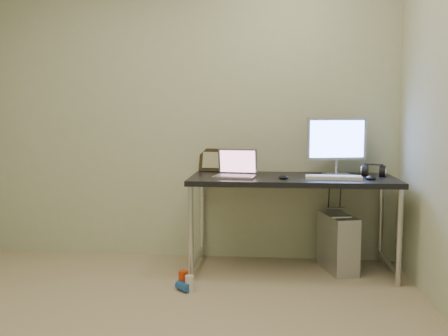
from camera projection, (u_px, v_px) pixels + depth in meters
wall_back at (189, 113)px, 4.25m from camera, size 3.50×0.02×2.50m
desk at (292, 187)px, 3.89m from camera, size 1.58×0.69×0.75m
tower_computer at (338, 243)px, 3.94m from camera, size 0.30×0.46×0.47m
cable_a at (328, 214)px, 4.18m from camera, size 0.01×0.16×0.69m
cable_b at (339, 217)px, 4.15m from camera, size 0.02×0.11×0.71m
can_red at (183, 280)px, 3.55m from camera, size 0.07×0.07×0.13m
can_white at (190, 284)px, 3.48m from camera, size 0.07×0.07×0.11m
can_blue at (183, 287)px, 3.49m from camera, size 0.13×0.13×0.06m
laptop at (236, 171)px, 3.85m from camera, size 0.34×0.29×0.22m
monitor at (337, 142)px, 3.97m from camera, size 0.48×0.18×0.46m
keyboard at (333, 177)px, 3.73m from camera, size 0.42×0.16×0.02m
mouse_right at (371, 177)px, 3.70m from camera, size 0.09×0.12×0.04m
mouse_left at (284, 176)px, 3.76m from camera, size 0.09×0.13×0.04m
headphones at (374, 172)px, 3.92m from camera, size 0.20×0.12×0.12m
picture_frame at (213, 160)px, 4.25m from camera, size 0.25×0.12×0.20m
webcam at (246, 162)px, 4.17m from camera, size 0.04×0.04×0.12m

